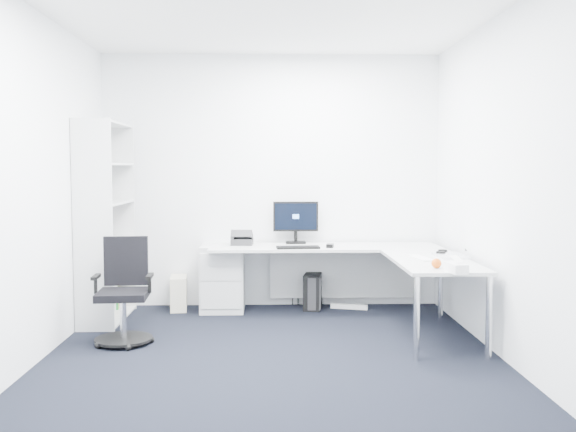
{
  "coord_description": "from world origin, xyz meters",
  "views": [
    {
      "loc": [
        -0.01,
        -4.82,
        1.49
      ],
      "look_at": [
        0.15,
        1.05,
        1.05
      ],
      "focal_mm": 40.0,
      "sensor_mm": 36.0,
      "label": 1
    }
  ],
  "objects_px": {
    "task_chair": "(123,292)",
    "bookshelf": "(105,222)",
    "l_desk": "(328,285)",
    "monitor": "(296,222)",
    "laptop": "(451,243)"
  },
  "relations": [
    {
      "from": "l_desk",
      "to": "bookshelf",
      "type": "bearing_deg",
      "value": 178.68
    },
    {
      "from": "task_chair",
      "to": "bookshelf",
      "type": "bearing_deg",
      "value": 108.75
    },
    {
      "from": "l_desk",
      "to": "task_chair",
      "type": "distance_m",
      "value": 2.0
    },
    {
      "from": "monitor",
      "to": "laptop",
      "type": "xyz_separation_m",
      "value": [
        1.36,
        -1.09,
        -0.1
      ]
    },
    {
      "from": "bookshelf",
      "to": "task_chair",
      "type": "relative_size",
      "value": 2.16
    },
    {
      "from": "laptop",
      "to": "l_desk",
      "type": "bearing_deg",
      "value": 149.43
    },
    {
      "from": "task_chair",
      "to": "monitor",
      "type": "distance_m",
      "value": 2.12
    },
    {
      "from": "task_chair",
      "to": "laptop",
      "type": "distance_m",
      "value": 2.92
    },
    {
      "from": "task_chair",
      "to": "l_desk",
      "type": "bearing_deg",
      "value": 21.17
    },
    {
      "from": "l_desk",
      "to": "monitor",
      "type": "distance_m",
      "value": 0.86
    },
    {
      "from": "task_chair",
      "to": "laptop",
      "type": "bearing_deg",
      "value": 2.53
    },
    {
      "from": "l_desk",
      "to": "laptop",
      "type": "xyz_separation_m",
      "value": [
        1.07,
        -0.53,
        0.48
      ]
    },
    {
      "from": "bookshelf",
      "to": "laptop",
      "type": "relative_size",
      "value": 5.25
    },
    {
      "from": "l_desk",
      "to": "task_chair",
      "type": "bearing_deg",
      "value": -155.26
    },
    {
      "from": "l_desk",
      "to": "task_chair",
      "type": "relative_size",
      "value": 2.63
    }
  ]
}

